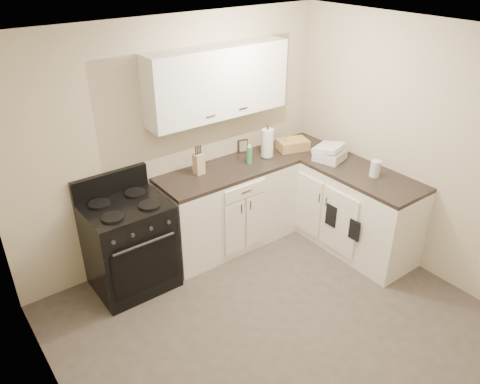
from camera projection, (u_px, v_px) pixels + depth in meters
floor at (288, 335)px, 4.14m from camera, size 3.60×3.60×0.00m
ceiling at (308, 46)px, 2.95m from camera, size 3.60×3.60×0.00m
wall_back at (177, 142)px, 4.81m from camera, size 3.60×0.00×3.60m
wall_right at (434, 157)px, 4.49m from camera, size 0.00×3.60×3.60m
wall_left at (58, 316)px, 2.60m from camera, size 0.00×3.60×3.60m
base_cabinets_back at (228, 208)px, 5.21m from camera, size 1.55×0.60×0.90m
base_cabinets_right at (338, 203)px, 5.32m from camera, size 0.60×1.90×0.90m
countertop_back at (228, 170)px, 4.98m from camera, size 1.55×0.60×0.04m
countertop_right at (343, 165)px, 5.09m from camera, size 0.60×1.90×0.04m
upper_cabinets at (218, 82)px, 4.65m from camera, size 1.55×0.30×0.70m
stove at (130, 246)px, 4.55m from camera, size 0.76×0.65×0.92m
knife_block at (199, 164)px, 4.82m from camera, size 0.11×0.10×0.22m
paper_towel at (267, 143)px, 5.17m from camera, size 0.16×0.16×0.32m
soap_bottle at (249, 155)px, 5.05m from camera, size 0.08×0.08×0.19m
picture_frame at (243, 146)px, 5.33m from camera, size 0.12×0.07×0.15m
wicker_basket at (293, 145)px, 5.41m from camera, size 0.40×0.32×0.11m
countertop_grill at (330, 155)px, 5.15m from camera, size 0.37×0.36×0.11m
glass_jar at (375, 169)px, 4.78m from camera, size 0.11×0.11×0.17m
oven_mitt_near at (354, 230)px, 4.77m from camera, size 0.02×0.13×0.23m
oven_mitt_far at (331, 216)px, 4.99m from camera, size 0.02×0.14×0.25m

